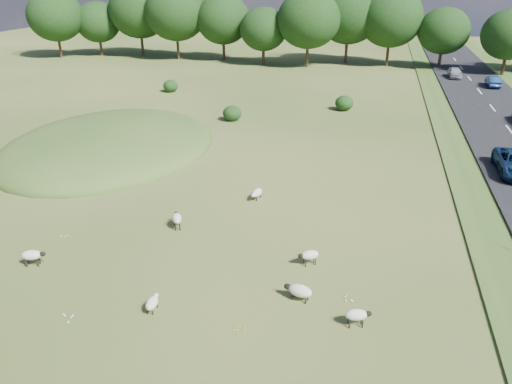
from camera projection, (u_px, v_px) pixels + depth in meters
The scene contains 16 objects.
ground at pixel (276, 130), 44.40m from camera, with size 160.00×160.00×0.00m, color #2F4B17.
mound at pixel (110, 148), 39.87m from camera, with size 16.00×20.00×4.00m, color #33561E.
road at pixel (496, 114), 48.94m from camera, with size 8.00×150.00×0.25m, color black.
treeline at pixel (318, 19), 73.51m from camera, with size 96.28×14.66×11.70m.
shrubs at pixel (251, 100), 51.74m from camera, with size 22.23×12.02×1.50m.
sheep_0 at pixel (257, 193), 30.65m from camera, with size 0.70×1.20×0.67m.
sheep_1 at pixel (32, 255), 23.59m from camera, with size 1.17×0.77×0.81m.
sheep_2 at pixel (177, 218), 27.11m from camera, with size 0.88×1.20×0.84m.
sheep_3 at pixel (299, 291), 21.14m from camera, with size 1.33×0.77×0.74m.
sheep_4 at pixel (152, 303), 20.51m from camera, with size 0.50×1.04×0.60m.
sheep_5 at pixel (309, 255), 23.67m from camera, with size 1.07×0.83×0.76m.
sheep_6 at pixel (357, 315), 19.52m from camera, with size 1.12×0.70×0.77m.
car_0 at pixel (437, 47), 88.14m from camera, with size 2.11×4.57×1.27m, color silver.
car_2 at pixel (493, 81), 59.94m from camera, with size 1.33×3.81×1.25m, color navy.
car_3 at pixel (454, 41), 95.26m from camera, with size 1.99×4.89×1.42m, color silver.
car_5 at pixel (455, 73), 65.04m from camera, with size 1.57×3.91×1.33m, color #A2A5AA.
Camera 1 is at (8.31, -22.10, 12.81)m, focal length 35.00 mm.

